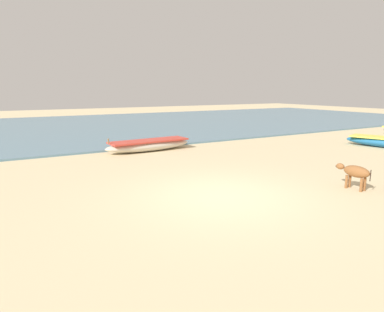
{
  "coord_description": "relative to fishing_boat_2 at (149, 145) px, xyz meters",
  "views": [
    {
      "loc": [
        -4.57,
        -6.54,
        2.6
      ],
      "look_at": [
        0.43,
        2.2,
        0.6
      ],
      "focal_mm": 31.65,
      "sensor_mm": 36.0,
      "label": 1
    }
  ],
  "objects": [
    {
      "name": "ground",
      "position": [
        -0.89,
        -6.7,
        -0.26
      ],
      "size": [
        80.0,
        80.0,
        0.0
      ],
      "primitive_type": "plane",
      "color": "beige"
    },
    {
      "name": "sea_water",
      "position": [
        -0.89,
        10.62,
        -0.22
      ],
      "size": [
        60.0,
        20.0,
        0.08
      ],
      "primitive_type": "cube",
      "color": "slate",
      "rests_on": "ground"
    },
    {
      "name": "fishing_boat_2",
      "position": [
        0.0,
        0.0,
        0.0
      ],
      "size": [
        3.93,
        1.23,
        0.67
      ],
      "rotation": [
        0.0,
        0.0,
        3.21
      ],
      "color": "beige",
      "rests_on": "ground"
    },
    {
      "name": "calf_near_brown",
      "position": [
        2.52,
        -7.9,
        0.2
      ],
      "size": [
        0.33,
        0.99,
        0.64
      ],
      "rotation": [
        0.0,
        0.0,
        1.64
      ],
      "color": "brown",
      "rests_on": "ground"
    }
  ]
}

